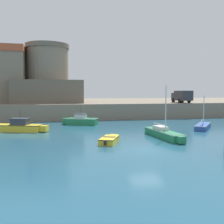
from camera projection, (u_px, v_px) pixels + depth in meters
The scene contains 9 objects.
ground_plane at pixel (146, 150), 20.67m from camera, with size 200.00×200.00×0.00m, color #235670.
quay_seawall at pixel (84, 106), 61.51m from camera, with size 120.00×40.00×2.62m, color gray.
dinghy_yellow_1 at pixel (110, 139), 23.62m from camera, with size 2.47×3.64×0.60m.
sailboat_green_2 at pixel (163, 133), 26.14m from camera, with size 1.70×6.82×5.20m.
motorboat_yellow_4 at pixel (20, 127), 30.40m from camera, with size 6.42×3.64×2.44m.
motorboat_green_5 at pixel (81, 120), 36.67m from camera, with size 5.00×3.26×2.49m.
sailboat_blue_6 at pixel (203, 126), 32.62m from camera, with size 4.38×5.01×4.15m.
fortress at pixel (48, 82), 49.12m from camera, with size 12.09×12.09×10.75m.
truck_on_quay at pixel (182, 96), 48.09m from camera, with size 2.34×4.40×2.20m.
Camera 1 is at (-7.11, -19.29, 4.55)m, focal length 42.00 mm.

